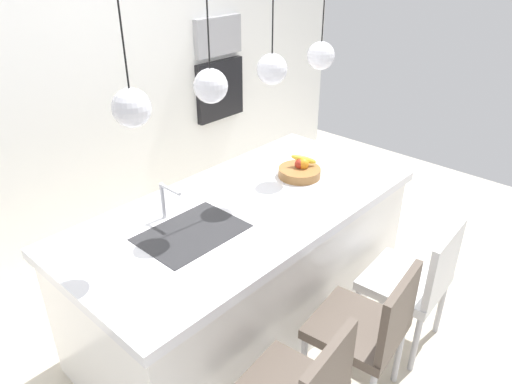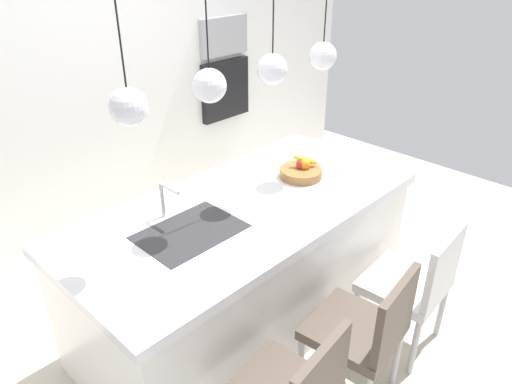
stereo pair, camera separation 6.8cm
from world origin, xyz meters
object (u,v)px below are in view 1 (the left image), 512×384
Objects in this scene: oven at (219,90)px; chair_middle at (368,327)px; fruit_bowl at (300,171)px; microwave at (217,36)px; chair_far at (416,279)px.

oven is 0.65× the size of chair_middle.
microwave is at bearing 64.45° from fruit_bowl.
chair_middle is 0.55m from chair_far.
fruit_bowl is 0.32× the size of chair_far.
oven is (0.76, 1.58, 0.08)m from fruit_bowl.
chair_middle is at bearing -117.49° from microwave.
chair_far is at bearing -0.22° from chair_middle.
oven reaches higher than chair_middle.
chair_far is (-0.74, -2.48, -1.02)m from microwave.
fruit_bowl reaches higher than chair_middle.
chair_middle is 0.99× the size of chair_far.
chair_far is (-0.74, -2.48, -0.52)m from oven.
oven reaches higher than chair_far.
microwave is 0.62× the size of chair_far.
fruit_bowl is at bearing 59.22° from chair_middle.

